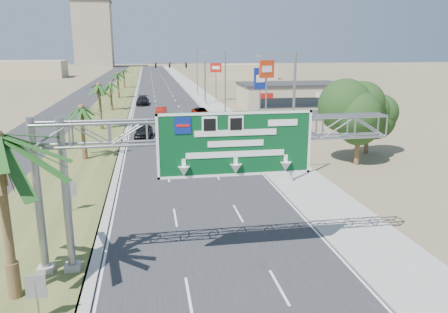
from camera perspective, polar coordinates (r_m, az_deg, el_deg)
name	(u,v)px	position (r m, az deg, el deg)	size (l,w,h in m)	color
road	(161,88)	(120.14, -8.28, 8.90)	(12.00, 300.00, 0.02)	#28282B
sidewalk_right	(192,87)	(120.67, -4.20, 9.05)	(4.00, 300.00, 0.10)	#9E9B93
median_grass	(123,88)	(120.27, -13.10, 8.72)	(7.00, 300.00, 0.12)	#475224
opposing_road	(95,89)	(120.86, -16.45, 8.51)	(8.00, 300.00, 0.02)	#28282B
sign_gantry	(201,142)	(20.15, -3.08, 1.86)	(16.75, 1.24, 7.50)	gray
palm_row_b	(81,108)	(42.44, -18.17, 5.98)	(3.99, 3.99, 5.95)	brown
palm_row_c	(99,86)	(58.16, -16.05, 8.87)	(3.99, 3.99, 6.75)	brown
palm_row_d	(110,84)	(76.12, -14.61, 9.09)	(3.99, 3.99, 5.45)	brown
palm_row_e	(117,74)	(94.99, -13.75, 10.43)	(3.99, 3.99, 6.15)	brown
palm_row_f	(124,70)	(119.94, -12.99, 10.94)	(3.99, 3.99, 5.75)	brown
streetlight_near	(291,123)	(33.86, 8.69, 4.31)	(3.27, 0.44, 10.00)	gray
streetlight_mid	(224,89)	(62.81, -0.02, 8.85)	(3.27, 0.44, 10.00)	gray
streetlight_far	(196,74)	(98.39, -3.65, 10.67)	(3.27, 0.44, 10.00)	gray
signal_mast	(194,78)	(82.24, -3.91, 10.13)	(10.28, 0.71, 8.00)	gray
store_building	(291,96)	(80.21, 8.75, 7.86)	(18.00, 10.00, 4.00)	tan
oak_near	(360,115)	(40.50, 17.31, 5.17)	(4.50, 4.50, 6.80)	brown
oak_far	(369,116)	(45.49, 18.37, 5.08)	(3.50, 3.50, 5.60)	brown
median_signback_a	(36,290)	(18.50, -23.32, -15.75)	(0.75, 0.08, 2.08)	gray
median_signback_b	(70,191)	(29.47, -19.45, -4.29)	(0.75, 0.08, 2.08)	gray
tower_distant	(93,35)	(261.33, -16.69, 14.96)	(20.00, 16.00, 35.00)	gray
building_distant_left	(30,69)	(174.84, -24.01, 10.38)	(24.00, 14.00, 6.00)	tan
building_distant_right	(245,72)	(153.52, 2.79, 11.02)	(20.00, 12.00, 5.00)	tan
car_left_lane	(144,131)	(52.25, -10.45, 3.25)	(1.86, 4.61, 1.57)	black
car_mid_lane	(161,112)	(68.21, -8.21, 5.77)	(1.57, 4.49, 1.48)	maroon
car_right_lane	(201,113)	(67.33, -3.00, 5.75)	(2.31, 5.01, 1.39)	gray
car_far	(143,101)	(83.39, -10.59, 7.18)	(2.21, 5.44, 1.58)	black
pole_sign_red_near	(267,73)	(61.21, 5.59, 10.83)	(2.33, 1.20, 8.92)	gray
pole_sign_blue	(260,81)	(64.09, 4.76, 9.84)	(2.02, 0.74, 7.75)	gray
pole_sign_red_far	(216,70)	(87.48, -1.06, 11.17)	(2.15, 1.11, 7.70)	gray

